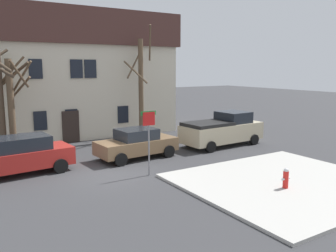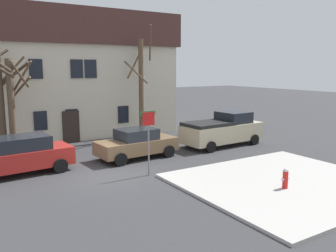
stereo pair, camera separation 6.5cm
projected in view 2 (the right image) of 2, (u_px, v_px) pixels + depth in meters
ground_plane at (109, 175)px, 16.19m from camera, size 120.00×120.00×0.00m
sidewalk_slab at (286, 182)px, 15.03m from camera, size 8.44×7.56×0.12m
building_main at (78, 73)px, 26.97m from camera, size 13.22×8.44×8.77m
tree_bare_mid at (0, 98)px, 19.37m from camera, size 3.11×3.12×6.25m
tree_bare_far at (13, 102)px, 19.58m from camera, size 1.77×2.23×5.53m
tree_bare_end at (141, 86)px, 24.09m from camera, size 2.14×2.01×7.66m
car_red_wagon at (17, 155)px, 16.21m from camera, size 4.93×2.43×1.77m
car_brown_sedan at (137, 143)px, 19.20m from camera, size 4.51×2.33×1.62m
pickup_truck_beige at (223, 130)px, 22.29m from camera, size 5.51×2.53×2.10m
fire_hydrant at (285, 178)px, 14.08m from camera, size 0.42×0.22×0.82m
street_sign_pole at (149, 131)px, 15.88m from camera, size 0.76×0.07×2.96m
bicycle_leaning at (8, 152)px, 19.04m from camera, size 1.64×0.70×1.03m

